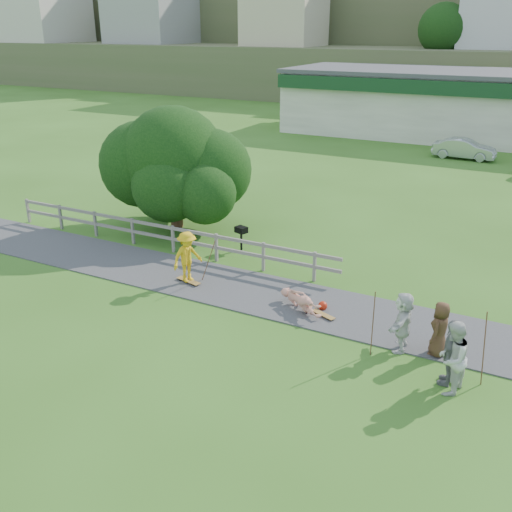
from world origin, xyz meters
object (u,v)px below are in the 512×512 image
at_px(skater_rider, 187,259).
at_px(spectator_d, 403,322).
at_px(bbq, 241,238).
at_px(spectator_a, 452,358).
at_px(tree, 175,182).
at_px(spectator_b, 451,352).
at_px(spectator_c, 440,329).
at_px(car_silver, 464,149).
at_px(skater_fallen, 301,301).

relative_size(skater_rider, spectator_d, 1.04).
bearing_deg(bbq, spectator_a, -15.48).
relative_size(spectator_d, tree, 0.24).
relative_size(spectator_b, tree, 0.25).
distance_m(spectator_a, tree, 14.95).
height_order(spectator_a, bbq, spectator_a).
relative_size(skater_rider, spectator_b, 1.01).
distance_m(spectator_c, tree, 13.73).
bearing_deg(car_silver, spectator_a, -170.62).
distance_m(spectator_b, bbq, 10.64).
height_order(skater_rider, tree, tree).
relative_size(spectator_a, spectator_d, 1.10).
bearing_deg(tree, skater_rider, -51.50).
bearing_deg(car_silver, spectator_b, -170.70).
bearing_deg(car_silver, bbq, 167.92).
distance_m(skater_rider, spectator_a, 9.50).
distance_m(spectator_c, bbq, 9.60).
distance_m(skater_rider, spectator_d, 7.72).
relative_size(spectator_c, tree, 0.22).
bearing_deg(spectator_a, spectator_d, -122.57).
relative_size(spectator_d, car_silver, 0.42).
bearing_deg(tree, skater_fallen, -31.06).
xyz_separation_m(spectator_b, spectator_d, (-1.45, 1.06, -0.03)).
relative_size(car_silver, bbq, 4.15).
bearing_deg(spectator_a, spectator_b, -155.17).
height_order(spectator_d, car_silver, spectator_d).
bearing_deg(tree, spectator_d, -26.61).
bearing_deg(spectator_a, spectator_c, -150.05).
bearing_deg(car_silver, spectator_c, -171.37).
bearing_deg(bbq, skater_rider, -73.66).
xyz_separation_m(spectator_a, car_silver, (-4.00, 27.70, -0.28)).
relative_size(spectator_d, bbq, 1.76).
height_order(spectator_c, tree, tree).
height_order(skater_fallen, spectator_c, spectator_c).
bearing_deg(car_silver, skater_rider, 169.56).
bearing_deg(skater_fallen, tree, 89.30).
height_order(skater_rider, spectator_c, skater_rider).
xyz_separation_m(spectator_c, tree, (-12.48, 5.59, 1.24)).
xyz_separation_m(spectator_b, bbq, (-9.02, 5.63, -0.40)).
xyz_separation_m(car_silver, tree, (-9.06, -20.51, 1.35)).
height_order(spectator_b, spectator_c, spectator_b).
bearing_deg(spectator_d, spectator_b, 50.34).
distance_m(spectator_b, spectator_d, 1.80).
distance_m(skater_rider, tree, 6.30).
bearing_deg(spectator_c, skater_rider, -86.67).
distance_m(skater_fallen, car_silver, 25.43).
xyz_separation_m(skater_fallen, car_silver, (0.92, 25.41, 0.35)).
relative_size(tree, bbq, 7.33).
distance_m(spectator_a, bbq, 10.91).
relative_size(skater_rider, skater_fallen, 1.01).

